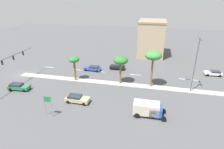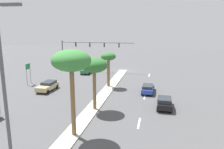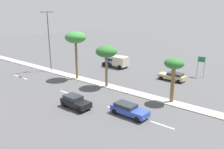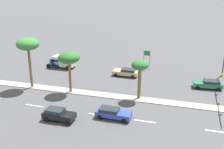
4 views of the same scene
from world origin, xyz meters
TOP-DOWN VIEW (x-y plane):
  - ground_plane at (0.00, 25.24)m, footprint 160.00×160.00m
  - median_curb at (0.00, 32.46)m, footprint 1.80×64.91m
  - lane_stripe_front at (-6.18, 4.00)m, footprint 0.20×2.80m
  - lane_stripe_trailing at (-6.18, 12.58)m, footprint 0.20×2.80m
  - lane_stripe_outboard at (-6.18, 18.78)m, footprint 0.20×2.80m
  - lane_stripe_near at (-6.18, 28.28)m, footprint 0.20×2.80m
  - directional_road_sign at (14.65, 15.88)m, footprint 0.10×1.31m
  - palm_tree_rear at (0.30, 14.62)m, footprint 2.51×2.51m
  - palm_tree_inboard at (-0.36, 25.38)m, footprint 3.30×3.30m
  - palm_tree_near at (-0.30, 32.33)m, footprint 3.59×3.59m
  - sedan_tan_left at (9.47, 18.79)m, footprint 2.04×4.58m
  - sedan_black_near at (-8.94, 23.15)m, footprint 1.94×4.08m
  - sedan_green_leading at (7.50, 4.51)m, footprint 2.22×4.68m
  - sedan_blue_rear at (-6.52, 16.71)m, footprint 1.93×4.56m
  - box_truck at (10.83, 32.35)m, footprint 2.58×5.53m

SIDE VIEW (x-z plane):
  - ground_plane at x=0.00m, z-range 0.00..0.00m
  - lane_stripe_front at x=-6.18m, z-range 0.00..0.01m
  - lane_stripe_trailing at x=-6.18m, z-range 0.00..0.01m
  - lane_stripe_outboard at x=-6.18m, z-range 0.00..0.01m
  - lane_stripe_near at x=-6.18m, z-range 0.00..0.01m
  - median_curb at x=0.00m, z-range 0.00..0.12m
  - sedan_blue_rear at x=-6.52m, z-range 0.06..1.41m
  - sedan_green_leading at x=7.50m, z-range 0.06..1.48m
  - sedan_tan_left at x=9.47m, z-range 0.06..1.47m
  - sedan_black_near at x=-8.94m, z-range 0.04..1.55m
  - box_truck at x=10.83m, z-range 0.13..2.52m
  - directional_road_sign at x=14.65m, z-range 0.79..4.52m
  - palm_tree_rear at x=0.30m, z-range 2.02..7.87m
  - palm_tree_inboard at x=-0.36m, z-range 2.32..8.80m
  - palm_tree_near at x=-0.30m, z-range 3.05..11.23m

